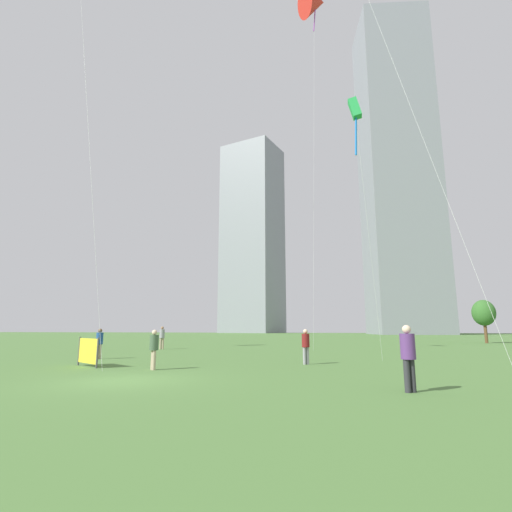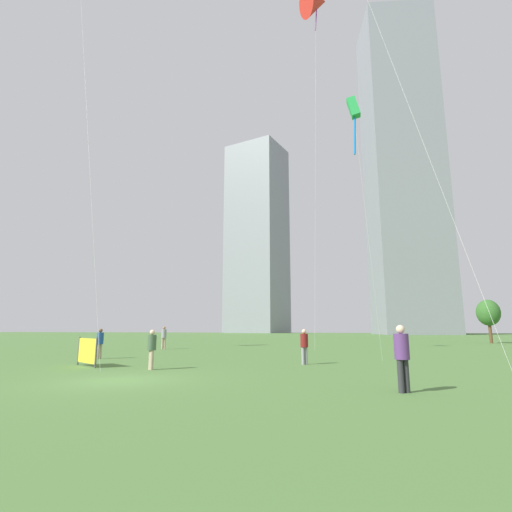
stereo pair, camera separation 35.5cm
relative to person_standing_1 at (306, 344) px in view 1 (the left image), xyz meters
The scene contains 12 objects.
ground 9.18m from the person_standing_1, 127.01° to the right, with size 280.00×280.00×0.00m, color #4C7538.
person_standing_1 is the anchor object (origin of this frame).
person_standing_2 8.58m from the person_standing_1, 66.02° to the right, with size 0.40×0.40×1.82m.
person_standing_3 7.24m from the person_standing_1, 147.64° to the right, with size 0.37×0.37×1.67m.
person_standing_4 11.93m from the person_standing_1, behind, with size 0.38×0.38×1.71m.
person_standing_5 17.28m from the person_standing_1, 138.61° to the left, with size 0.42×0.42×1.88m.
kite_flying_3 12.19m from the person_standing_1, ahead, with size 1.36×3.76×13.61m.
kite_flying_4 37.15m from the person_standing_1, 88.58° to the left, with size 4.08×4.84×36.55m.
park_tree_0 36.75m from the person_standing_1, 59.65° to the left, with size 2.59×2.59×5.06m.
distant_highrise_0 114.01m from the person_standing_1, 78.12° to the left, with size 19.85×19.54×100.84m, color gray.
distant_highrise_1 136.67m from the person_standing_1, 103.52° to the left, with size 20.54×17.67×74.84m, color gray.
event_banner 10.24m from the person_standing_1, 161.84° to the right, with size 1.83×1.24×1.32m.
Camera 1 is at (7.13, -12.32, 1.73)m, focal length 27.34 mm.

